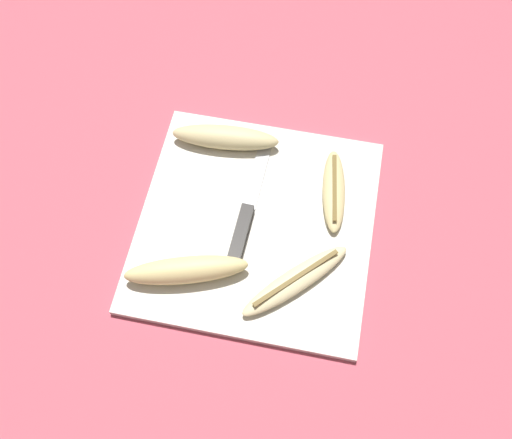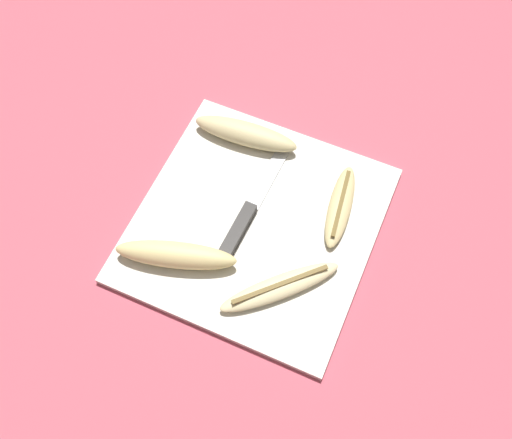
# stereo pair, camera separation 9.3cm
# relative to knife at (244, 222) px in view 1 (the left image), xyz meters

# --- Properties ---
(ground_plane) EXTENTS (4.00, 4.00, 0.00)m
(ground_plane) POSITION_rel_knife_xyz_m (0.02, 0.01, -0.02)
(ground_plane) COLOR #C65160
(cutting_board) EXTENTS (0.36, 0.37, 0.01)m
(cutting_board) POSITION_rel_knife_xyz_m (0.02, 0.01, -0.01)
(cutting_board) COLOR silver
(cutting_board) RESTS_ON ground_plane
(knife) EXTENTS (0.03, 0.24, 0.02)m
(knife) POSITION_rel_knife_xyz_m (0.00, 0.00, 0.00)
(knife) COLOR black
(knife) RESTS_ON cutting_board
(banana_soft_right) EXTENTS (0.16, 0.16, 0.02)m
(banana_soft_right) POSITION_rel_knife_xyz_m (0.09, -0.08, 0.00)
(banana_soft_right) COLOR beige
(banana_soft_right) RESTS_ON cutting_board
(banana_golden_short) EXTENTS (0.19, 0.09, 0.04)m
(banana_golden_short) POSITION_rel_knife_xyz_m (-0.07, -0.10, 0.01)
(banana_golden_short) COLOR #EDD689
(banana_golden_short) RESTS_ON cutting_board
(banana_mellow_near) EXTENTS (0.18, 0.06, 0.04)m
(banana_mellow_near) POSITION_rel_knife_xyz_m (-0.06, 0.14, 0.01)
(banana_mellow_near) COLOR beige
(banana_mellow_near) RESTS_ON cutting_board
(banana_spotted_left) EXTENTS (0.06, 0.15, 0.02)m
(banana_spotted_left) POSITION_rel_knife_xyz_m (0.13, 0.08, 0.00)
(banana_spotted_left) COLOR #DBC684
(banana_spotted_left) RESTS_ON cutting_board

